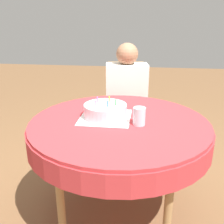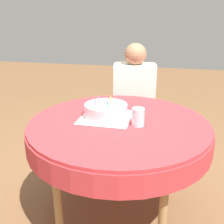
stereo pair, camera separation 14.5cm
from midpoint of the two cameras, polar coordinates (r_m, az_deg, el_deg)
name	(u,v)px [view 1 (the left image)]	position (r m, az deg, el deg)	size (l,w,h in m)	color
ground_plane	(118,211)	(2.12, -0.71, -20.89)	(12.00, 12.00, 0.00)	brown
dining_table	(119,133)	(1.76, -0.81, -4.60)	(1.20, 1.20, 0.74)	#BC3338
chair	(126,107)	(2.69, 1.46, 1.18)	(0.46, 0.46, 0.96)	#A37A4C
person	(127,91)	(2.55, 1.56, 4.54)	(0.42, 0.35, 1.16)	#9E7051
napkin	(105,117)	(1.79, -3.77, -1.16)	(0.34, 0.34, 0.00)	white
birthday_cake	(105,111)	(1.77, -3.80, 0.23)	(0.29, 0.29, 0.13)	silver
drinking_glass	(139,116)	(1.65, 3.45, -0.96)	(0.08, 0.08, 0.11)	silver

